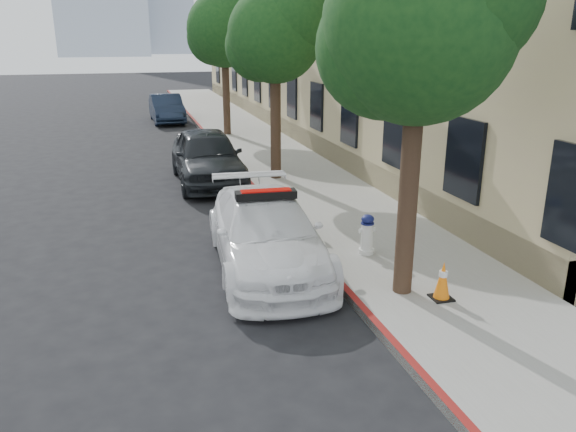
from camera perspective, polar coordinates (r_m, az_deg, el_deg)
The scene contains 12 objects.
ground at distance 10.43m, azimuth -8.19°, elevation -5.61°, with size 120.00×120.00×0.00m, color black.
sidewalk at distance 20.50m, azimuth -2.22°, elevation 6.45°, with size 3.20×50.00×0.15m, color gray.
curb_strip at distance 20.19m, azimuth -6.49°, elevation 6.18°, with size 0.12×50.00×0.15m, color maroon.
building at distance 26.64m, azimuth 7.34°, elevation 19.61°, with size 8.00×36.00×10.00m, color tan.
tree_near at distance 8.56m, azimuth 13.48°, elevation 18.40°, with size 2.92×2.82×5.62m.
tree_mid at distance 16.04m, azimuth -1.21°, elevation 17.99°, with size 2.77×2.64×5.43m.
tree_far at distance 23.86m, azimuth -6.44°, elevation 18.39°, with size 3.10×3.00×5.81m.
police_car at distance 10.29m, azimuth -2.21°, elevation -1.73°, with size 2.21×4.75×1.49m.
parked_car_mid at distance 16.54m, azimuth -8.22°, elevation 6.02°, with size 1.85×4.59×1.57m, color black.
parked_car_far at distance 28.99m, azimuth -12.23°, elevation 10.64°, with size 1.43×4.10×1.35m, color #141E32.
fire_hydrant at distance 10.74m, azimuth 8.03°, elevation -1.89°, with size 0.32×0.30×0.78m.
traffic_cone at distance 9.18m, azimuth 15.44°, elevation -6.34°, with size 0.33×0.33×0.63m.
Camera 1 is at (-1.20, -9.51, 4.12)m, focal length 35.00 mm.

